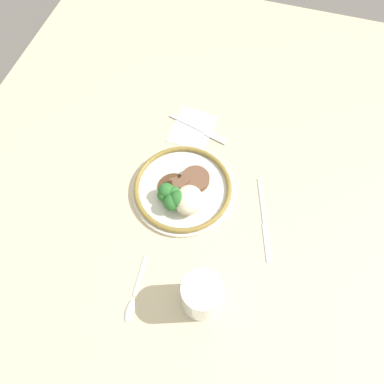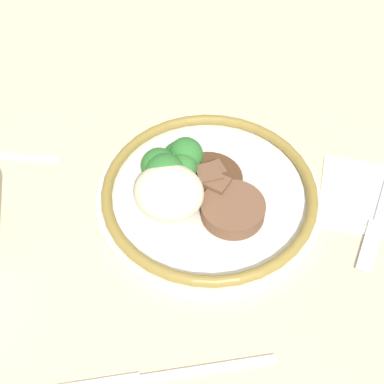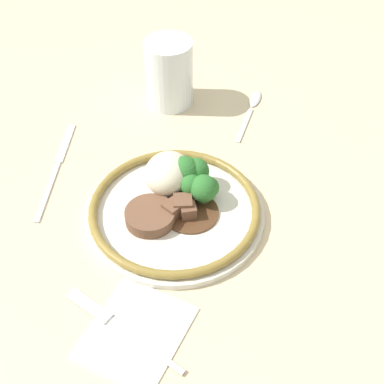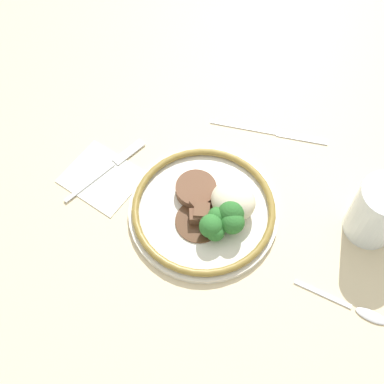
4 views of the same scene
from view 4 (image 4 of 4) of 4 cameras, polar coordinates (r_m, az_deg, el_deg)
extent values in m
plane|color=#5B5651|center=(0.93, 4.18, -2.02)|extent=(8.00, 8.00, 0.00)
cube|color=beige|center=(0.92, 4.24, -1.57)|extent=(1.60, 1.30, 0.03)
cube|color=silver|center=(0.94, -9.57, 1.52)|extent=(0.13, 0.11, 0.00)
cylinder|color=silver|center=(0.89, 1.23, -2.12)|extent=(0.25, 0.25, 0.01)
torus|color=olive|center=(0.88, 1.24, -1.78)|extent=(0.24, 0.24, 0.01)
ellipsoid|color=beige|center=(0.86, 4.42, -0.95)|extent=(0.07, 0.07, 0.06)
cylinder|color=brown|center=(0.89, 0.43, 0.28)|extent=(0.07, 0.07, 0.02)
cylinder|color=#51331E|center=(0.87, 0.76, -3.14)|extent=(0.08, 0.08, 0.00)
cube|color=brown|center=(0.87, 1.04, -2.22)|extent=(0.03, 0.03, 0.03)
cube|color=brown|center=(0.87, 0.73, -1.43)|extent=(0.03, 0.03, 0.02)
cube|color=brown|center=(0.86, 0.41, -2.64)|extent=(0.03, 0.03, 0.02)
cylinder|color=#5B8E47|center=(0.87, 2.60, -3.16)|extent=(0.01, 0.01, 0.01)
sphere|color=#2D702D|center=(0.85, 2.65, -2.57)|extent=(0.03, 0.03, 0.03)
cylinder|color=#5B8E47|center=(0.86, 2.45, -4.76)|extent=(0.01, 0.01, 0.01)
sphere|color=#2D702D|center=(0.84, 2.49, -4.29)|extent=(0.03, 0.03, 0.03)
cylinder|color=#5B8E47|center=(0.87, 4.12, -2.87)|extent=(0.02, 0.02, 0.02)
sphere|color=#2D702D|center=(0.85, 4.23, -2.12)|extent=(0.04, 0.04, 0.04)
cylinder|color=#5B8E47|center=(0.86, 2.11, -4.31)|extent=(0.01, 0.01, 0.01)
sphere|color=#2D702D|center=(0.84, 2.16, -3.70)|extent=(0.04, 0.04, 0.04)
cylinder|color=#5B8E47|center=(0.86, 4.24, -3.87)|extent=(0.01, 0.01, 0.01)
sphere|color=#2D702D|center=(0.84, 4.34, -3.23)|extent=(0.04, 0.04, 0.04)
cylinder|color=#F4AD19|center=(0.89, 18.95, -2.34)|extent=(0.07, 0.07, 0.09)
cylinder|color=white|center=(0.88, 19.19, -1.94)|extent=(0.08, 0.08, 0.11)
cube|color=silver|center=(0.93, -10.85, 1.02)|extent=(0.03, 0.11, 0.00)
cube|color=silver|center=(0.96, -6.74, 4.25)|extent=(0.03, 0.07, 0.00)
cube|color=silver|center=(0.99, 5.61, 6.87)|extent=(0.12, 0.05, 0.00)
cube|color=silver|center=(0.99, 11.66, 5.67)|extent=(0.09, 0.04, 0.00)
cube|color=silver|center=(0.86, 13.76, -10.52)|extent=(0.09, 0.01, 0.00)
ellipsoid|color=silver|center=(0.87, 18.58, -12.43)|extent=(0.05, 0.02, 0.01)
camera|label=1|loc=(0.55, 71.52, 32.26)|focal=35.00mm
camera|label=2|loc=(0.83, 14.91, 36.14)|focal=50.00mm
camera|label=3|loc=(0.71, -47.78, 23.99)|focal=50.00mm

